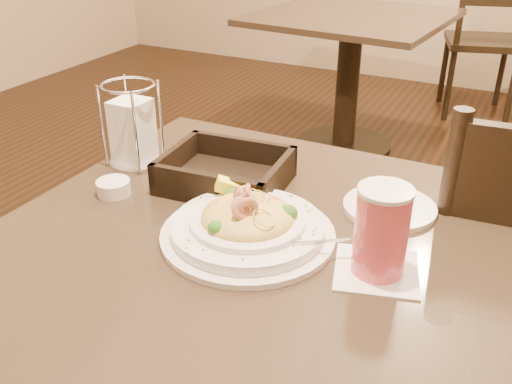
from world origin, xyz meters
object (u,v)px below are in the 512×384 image
at_px(pasta_bowl, 248,224).
at_px(drink_glass, 381,232).
at_px(background_table, 349,59).
at_px(napkin_caddy, 133,130).
at_px(bread_basket, 226,175).
at_px(side_plate, 390,207).
at_px(butter_ramekin, 114,188).
at_px(main_table, 251,334).
at_px(dining_chair_far, 486,36).

distance_m(pasta_bowl, drink_glass, 0.24).
relative_size(background_table, napkin_caddy, 5.23).
distance_m(bread_basket, napkin_caddy, 0.24).
distance_m(side_plate, butter_ramekin, 0.55).
xyz_separation_m(main_table, dining_chair_far, (0.06, 2.94, 0.00)).
relative_size(pasta_bowl, drink_glass, 2.06).
height_order(pasta_bowl, napkin_caddy, napkin_caddy).
relative_size(dining_chair_far, pasta_bowl, 2.75).
relative_size(main_table, pasta_bowl, 2.66).
distance_m(main_table, side_plate, 0.37).
distance_m(background_table, napkin_caddy, 1.94).
relative_size(dining_chair_far, napkin_caddy, 4.99).
bearing_deg(main_table, napkin_caddy, 157.09).
bearing_deg(background_table, main_table, -76.48).
bearing_deg(main_table, pasta_bowl, -121.77).
bearing_deg(side_plate, pasta_bowl, -133.22).
relative_size(napkin_caddy, butter_ramekin, 2.73).
height_order(drink_glass, napkin_caddy, napkin_caddy).
relative_size(main_table, dining_chair_far, 0.97).
bearing_deg(napkin_caddy, bread_basket, -0.98).
bearing_deg(background_table, pasta_bowl, -76.60).
bearing_deg(drink_glass, pasta_bowl, -178.98).
xyz_separation_m(bread_basket, butter_ramekin, (-0.18, -0.14, -0.01)).
height_order(dining_chair_far, pasta_bowl, dining_chair_far).
relative_size(background_table, dining_chair_far, 1.05).
relative_size(dining_chair_far, bread_basket, 3.55).
relative_size(background_table, drink_glass, 5.94).
distance_m(bread_basket, butter_ramekin, 0.23).
relative_size(main_table, napkin_caddy, 4.83).
height_order(napkin_caddy, butter_ramekin, napkin_caddy).
xyz_separation_m(pasta_bowl, bread_basket, (-0.14, 0.16, -0.01)).
height_order(background_table, bread_basket, bread_basket).
relative_size(napkin_caddy, side_plate, 1.05).
distance_m(pasta_bowl, butter_ramekin, 0.32).
height_order(background_table, drink_glass, drink_glass).
relative_size(main_table, drink_glass, 5.48).
relative_size(main_table, butter_ramekin, 13.18).
bearing_deg(background_table, dining_chair_far, 57.33).
bearing_deg(side_plate, napkin_caddy, -175.33).
xyz_separation_m(bread_basket, side_plate, (0.33, 0.05, -0.02)).
bearing_deg(drink_glass, napkin_caddy, 165.18).
relative_size(main_table, side_plate, 5.06).
bearing_deg(napkin_caddy, side_plate, 4.67).
bearing_deg(dining_chair_far, drink_glass, 77.56).
height_order(pasta_bowl, butter_ramekin, pasta_bowl).
height_order(side_plate, butter_ramekin, butter_ramekin).
bearing_deg(dining_chair_far, pasta_bowl, 73.02).
xyz_separation_m(background_table, bread_basket, (0.36, -1.91, 0.25)).
height_order(background_table, pasta_bowl, pasta_bowl).
bearing_deg(napkin_caddy, pasta_bowl, -23.84).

